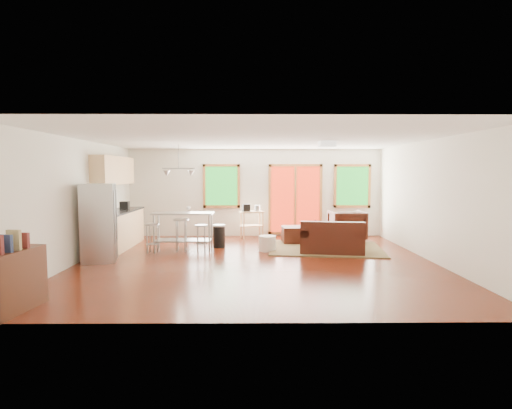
{
  "coord_description": "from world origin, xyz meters",
  "views": [
    {
      "loc": [
        -0.08,
        -8.4,
        1.89
      ],
      "look_at": [
        0.0,
        0.3,
        1.2
      ],
      "focal_mm": 28.0,
      "sensor_mm": 36.0,
      "label": 1
    }
  ],
  "objects_px": {
    "armchair": "(347,224)",
    "ottoman": "(295,235)",
    "rug": "(326,248)",
    "loveseat": "(332,240)",
    "kitchen_cart": "(251,215)",
    "island": "(183,224)",
    "coffee_table": "(331,233)",
    "refrigerator": "(99,223)"
  },
  "relations": [
    {
      "from": "loveseat",
      "to": "coffee_table",
      "type": "distance_m",
      "value": 1.03
    },
    {
      "from": "rug",
      "to": "island",
      "type": "height_order",
      "value": "island"
    },
    {
      "from": "loveseat",
      "to": "kitchen_cart",
      "type": "relative_size",
      "value": 1.57
    },
    {
      "from": "rug",
      "to": "kitchen_cart",
      "type": "relative_size",
      "value": 2.71
    },
    {
      "from": "loveseat",
      "to": "kitchen_cart",
      "type": "bearing_deg",
      "value": 141.36
    },
    {
      "from": "armchair",
      "to": "rug",
      "type": "bearing_deg",
      "value": 53.98
    },
    {
      "from": "loveseat",
      "to": "island",
      "type": "distance_m",
      "value": 3.6
    },
    {
      "from": "refrigerator",
      "to": "rug",
      "type": "bearing_deg",
      "value": 2.52
    },
    {
      "from": "loveseat",
      "to": "armchair",
      "type": "relative_size",
      "value": 1.68
    },
    {
      "from": "rug",
      "to": "loveseat",
      "type": "height_order",
      "value": "loveseat"
    },
    {
      "from": "ottoman",
      "to": "coffee_table",
      "type": "bearing_deg",
      "value": -21.56
    },
    {
      "from": "loveseat",
      "to": "kitchen_cart",
      "type": "height_order",
      "value": "kitchen_cart"
    },
    {
      "from": "rug",
      "to": "armchair",
      "type": "relative_size",
      "value": 2.89
    },
    {
      "from": "refrigerator",
      "to": "kitchen_cart",
      "type": "relative_size",
      "value": 1.67
    },
    {
      "from": "coffee_table",
      "to": "refrigerator",
      "type": "distance_m",
      "value": 5.66
    },
    {
      "from": "kitchen_cart",
      "to": "armchair",
      "type": "bearing_deg",
      "value": -8.57
    },
    {
      "from": "loveseat",
      "to": "ottoman",
      "type": "height_order",
      "value": "loveseat"
    },
    {
      "from": "rug",
      "to": "loveseat",
      "type": "bearing_deg",
      "value": -85.75
    },
    {
      "from": "rug",
      "to": "coffee_table",
      "type": "xyz_separation_m",
      "value": [
        0.22,
        0.5,
        0.3
      ]
    },
    {
      "from": "coffee_table",
      "to": "rug",
      "type": "bearing_deg",
      "value": -113.54
    },
    {
      "from": "coffee_table",
      "to": "ottoman",
      "type": "xyz_separation_m",
      "value": [
        -0.91,
        0.36,
        -0.09
      ]
    },
    {
      "from": "refrigerator",
      "to": "loveseat",
      "type": "bearing_deg",
      "value": -2.98
    },
    {
      "from": "coffee_table",
      "to": "ottoman",
      "type": "bearing_deg",
      "value": 158.44
    },
    {
      "from": "ottoman",
      "to": "kitchen_cart",
      "type": "relative_size",
      "value": 0.67
    },
    {
      "from": "armchair",
      "to": "ottoman",
      "type": "distance_m",
      "value": 1.53
    },
    {
      "from": "armchair",
      "to": "kitchen_cart",
      "type": "relative_size",
      "value": 0.94
    },
    {
      "from": "ottoman",
      "to": "kitchen_cart",
      "type": "bearing_deg",
      "value": 149.0
    },
    {
      "from": "rug",
      "to": "ottoman",
      "type": "relative_size",
      "value": 4.07
    },
    {
      "from": "loveseat",
      "to": "armchair",
      "type": "distance_m",
      "value": 1.85
    },
    {
      "from": "ottoman",
      "to": "kitchen_cart",
      "type": "xyz_separation_m",
      "value": [
        -1.18,
        0.71,
        0.46
      ]
    },
    {
      "from": "loveseat",
      "to": "coffee_table",
      "type": "xyz_separation_m",
      "value": [
        0.18,
        1.01,
        0.01
      ]
    },
    {
      "from": "island",
      "to": "refrigerator",
      "type": "bearing_deg",
      "value": -141.93
    },
    {
      "from": "armchair",
      "to": "kitchen_cart",
      "type": "distance_m",
      "value": 2.7
    },
    {
      "from": "kitchen_cart",
      "to": "island",
      "type": "bearing_deg",
      "value": -134.19
    },
    {
      "from": "coffee_table",
      "to": "island",
      "type": "height_order",
      "value": "island"
    },
    {
      "from": "rug",
      "to": "coffee_table",
      "type": "bearing_deg",
      "value": 66.46
    },
    {
      "from": "rug",
      "to": "kitchen_cart",
      "type": "height_order",
      "value": "kitchen_cart"
    },
    {
      "from": "coffee_table",
      "to": "ottoman",
      "type": "height_order",
      "value": "ottoman"
    },
    {
      "from": "island",
      "to": "armchair",
      "type": "bearing_deg",
      "value": 16.72
    },
    {
      "from": "ottoman",
      "to": "loveseat",
      "type": "bearing_deg",
      "value": -61.99
    },
    {
      "from": "ottoman",
      "to": "refrigerator",
      "type": "height_order",
      "value": "refrigerator"
    },
    {
      "from": "loveseat",
      "to": "coffee_table",
      "type": "height_order",
      "value": "loveseat"
    }
  ]
}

